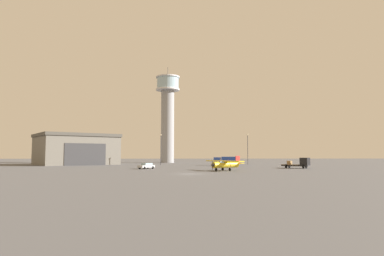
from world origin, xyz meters
name	(u,v)px	position (x,y,z in m)	size (l,w,h in m)	color
ground_plane	(190,174)	(0.00, 0.00, 0.00)	(400.00, 400.00, 0.00)	#545456
control_tower	(168,111)	(-5.84, 76.91, 20.94)	(9.59, 9.59, 38.91)	gray
hangar	(76,149)	(-35.64, 54.97, 5.03)	(31.25, 30.29, 10.01)	#6B665B
airplane_yellow	(226,164)	(7.94, 10.94, 1.44)	(7.87, 9.57, 3.08)	gold
truck_flatbed_black	(300,163)	(27.79, 22.16, 1.26)	(6.69, 6.02, 2.58)	#38383D
truck_box_blue	(226,160)	(12.57, 41.60, 1.55)	(7.38, 3.86, 2.68)	#38383D
car_silver	(146,166)	(-9.34, 20.74, 0.74)	(3.97, 4.20, 1.37)	#B7BABF
light_post_west	(161,147)	(-7.23, 49.22, 5.74)	(0.44, 0.44, 9.77)	#38383D
light_post_east	(248,147)	(21.65, 53.44, 5.94)	(0.44, 0.44, 10.15)	#38383D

